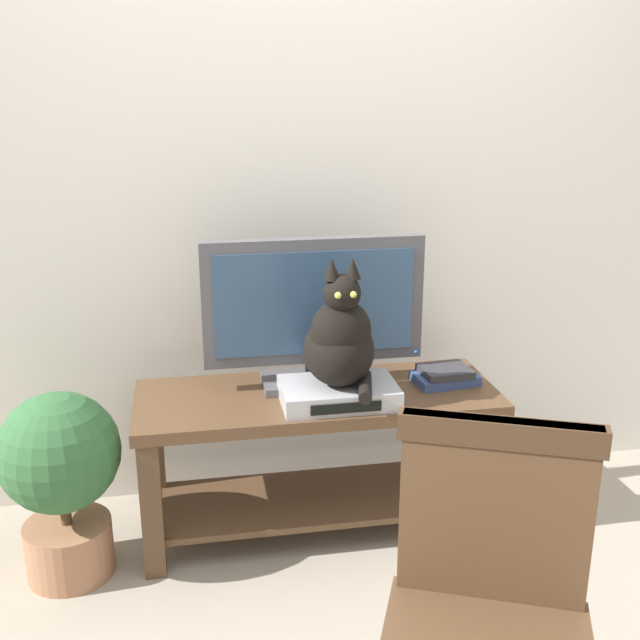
# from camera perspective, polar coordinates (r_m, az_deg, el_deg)

# --- Properties ---
(ground_plane) EXTENTS (12.00, 12.00, 0.00)m
(ground_plane) POSITION_cam_1_polar(r_m,az_deg,el_deg) (2.59, 1.50, -20.91)
(ground_plane) COLOR gray
(back_wall) EXTENTS (7.00, 0.12, 2.80)m
(back_wall) POSITION_cam_1_polar(r_m,az_deg,el_deg) (2.94, -1.98, 13.40)
(back_wall) COLOR silver
(back_wall) RESTS_ON ground
(tv_stand) EXTENTS (1.28, 0.48, 0.54)m
(tv_stand) POSITION_cam_1_polar(r_m,az_deg,el_deg) (2.82, -0.18, -8.64)
(tv_stand) COLOR #513823
(tv_stand) RESTS_ON ground
(tv) EXTENTS (0.79, 0.20, 0.54)m
(tv) POSITION_cam_1_polar(r_m,az_deg,el_deg) (2.72, -0.47, 0.76)
(tv) COLOR #4C4C51
(tv) RESTS_ON tv_stand
(media_box) EXTENTS (0.40, 0.26, 0.07)m
(media_box) POSITION_cam_1_polar(r_m,az_deg,el_deg) (2.65, 1.38, -5.44)
(media_box) COLOR #ADADB2
(media_box) RESTS_ON tv_stand
(cat) EXTENTS (0.24, 0.33, 0.45)m
(cat) POSITION_cam_1_polar(r_m,az_deg,el_deg) (2.57, 1.50, -1.48)
(cat) COLOR black
(cat) RESTS_ON media_box
(wooden_chair) EXTENTS (0.57, 0.57, 0.94)m
(wooden_chair) POSITION_cam_1_polar(r_m,az_deg,el_deg) (1.75, 12.43, -20.21)
(wooden_chair) COLOR #513823
(wooden_chair) RESTS_ON ground
(book_stack) EXTENTS (0.24, 0.17, 0.06)m
(book_stack) POSITION_cam_1_polar(r_m,az_deg,el_deg) (2.85, 9.26, -4.10)
(book_stack) COLOR #33477A
(book_stack) RESTS_ON tv_stand
(potted_plant) EXTENTS (0.40, 0.40, 0.65)m
(potted_plant) POSITION_cam_1_polar(r_m,az_deg,el_deg) (2.70, -18.66, -10.73)
(potted_plant) COLOR #9E6B4C
(potted_plant) RESTS_ON ground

